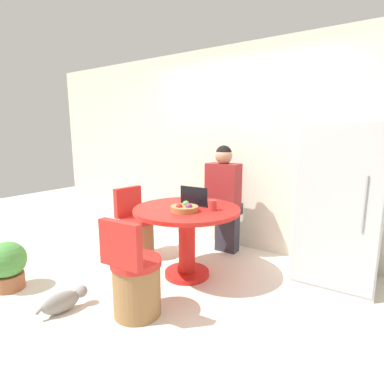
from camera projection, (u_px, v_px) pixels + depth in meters
ground_plane at (176, 290)px, 2.93m from camera, size 12.00×12.00×0.00m
wall_back at (241, 150)px, 3.89m from camera, size 7.00×0.06×2.60m
refrigerator at (340, 203)px, 2.99m from camera, size 0.75×0.70×1.64m
dining_table at (187, 227)px, 3.13m from camera, size 1.10×1.10×0.75m
chair_near_camera at (135, 282)px, 2.47m from camera, size 0.42×0.42×0.85m
chair_left_side at (137, 233)px, 3.70m from camera, size 0.44×0.42×0.85m
person_seated at (225, 195)px, 3.70m from camera, size 0.40×0.37×1.37m
laptop at (197, 201)px, 3.22m from camera, size 0.33×0.21×0.21m
fruit_bowl at (185, 208)px, 2.93m from camera, size 0.27×0.27×0.10m
coffee_cup at (213, 205)px, 2.98m from camera, size 0.09×0.09×0.10m
cat at (64, 301)px, 2.55m from camera, size 0.19×0.44×0.18m
potted_plant at (8, 264)px, 2.90m from camera, size 0.35×0.35×0.48m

